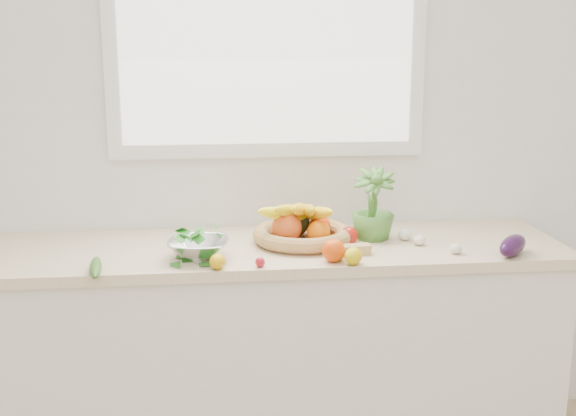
{
  "coord_description": "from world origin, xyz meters",
  "views": [
    {
      "loc": [
        -0.24,
        -0.73,
        1.68
      ],
      "look_at": [
        0.05,
        1.93,
        1.05
      ],
      "focal_mm": 45.0,
      "sensor_mm": 36.0,
      "label": 1
    }
  ],
  "objects": [
    {
      "name": "orange_loose",
      "position": [
        0.19,
        1.71,
        0.94
      ],
      "size": [
        0.1,
        0.1,
        0.08
      ],
      "primitive_type": "sphere",
      "rotation": [
        0.0,
        0.0,
        0.16
      ],
      "color": "#E34507",
      "rests_on": "countertop"
    },
    {
      "name": "fruit_basket",
      "position": [
        0.11,
        1.97,
        0.95
      ],
      "size": [
        0.49,
        0.49,
        0.19
      ],
      "color": "tan",
      "rests_on": "countertop"
    },
    {
      "name": "cucumber",
      "position": [
        -0.64,
        1.67,
        0.92
      ],
      "size": [
        0.06,
        0.22,
        0.04
      ],
      "primitive_type": "ellipsoid",
      "rotation": [
        0.0,
        0.0,
        0.11
      ],
      "color": "#275017",
      "rests_on": "countertop"
    },
    {
      "name": "ginger",
      "position": [
        0.28,
        1.79,
        0.92
      ],
      "size": [
        0.12,
        0.06,
        0.04
      ],
      "primitive_type": "cube",
      "rotation": [
        0.0,
        0.0,
        0.12
      ],
      "color": "tan",
      "rests_on": "countertop"
    },
    {
      "name": "garlic_c",
      "position": [
        0.66,
        1.76,
        0.92
      ],
      "size": [
        0.06,
        0.06,
        0.04
      ],
      "primitive_type": "ellipsoid",
      "rotation": [
        0.0,
        0.0,
        0.43
      ],
      "color": "silver",
      "rests_on": "countertop"
    },
    {
      "name": "apple",
      "position": [
        0.29,
        1.92,
        0.94
      ],
      "size": [
        0.09,
        0.09,
        0.07
      ],
      "primitive_type": "sphere",
      "rotation": [
        0.0,
        0.0,
        0.34
      ],
      "color": "#A8170D",
      "rests_on": "countertop"
    },
    {
      "name": "radish",
      "position": [
        -0.08,
        1.68,
        0.92
      ],
      "size": [
        0.04,
        0.04,
        0.03
      ],
      "primitive_type": "sphere",
      "rotation": [
        0.0,
        0.0,
        0.08
      ],
      "color": "#B51622",
      "rests_on": "countertop"
    },
    {
      "name": "lemon_c",
      "position": [
        0.2,
        1.73,
        0.93
      ],
      "size": [
        0.08,
        0.09,
        0.06
      ],
      "primitive_type": "ellipsoid",
      "rotation": [
        0.0,
        0.0,
        0.42
      ],
      "color": "yellow",
      "rests_on": "countertop"
    },
    {
      "name": "colander_with_spinach",
      "position": [
        -0.29,
        1.8,
        0.96
      ],
      "size": [
        0.25,
        0.25,
        0.12
      ],
      "color": "white",
      "rests_on": "countertop"
    },
    {
      "name": "eggplant",
      "position": [
        0.86,
        1.71,
        0.94
      ],
      "size": [
        0.18,
        0.19,
        0.08
      ],
      "primitive_type": "ellipsoid",
      "rotation": [
        0.0,
        0.0,
        -0.75
      ],
      "color": "#280D31",
      "rests_on": "countertop"
    },
    {
      "name": "potted_herb",
      "position": [
        0.4,
        2.0,
        1.03
      ],
      "size": [
        0.21,
        0.21,
        0.31
      ],
      "primitive_type": "imported",
      "rotation": [
        0.0,
        0.0,
        -0.23
      ],
      "color": "#457E2E",
      "rests_on": "countertop"
    },
    {
      "name": "window_pane",
      "position": [
        0.0,
        2.21,
        1.75
      ],
      "size": [
        1.18,
        0.01,
        0.98
      ],
      "primitive_type": "cube",
      "color": "white",
      "rests_on": "window_frame"
    },
    {
      "name": "counter_cabinet",
      "position": [
        0.0,
        1.95,
        0.43
      ],
      "size": [
        2.2,
        0.58,
        0.86
      ],
      "primitive_type": "cube",
      "color": "silver",
      "rests_on": "ground"
    },
    {
      "name": "lemon_b",
      "position": [
        0.25,
        1.67,
        0.93
      ],
      "size": [
        0.09,
        0.1,
        0.06
      ],
      "primitive_type": "ellipsoid",
      "rotation": [
        0.0,
        0.0,
        -0.54
      ],
      "color": "#D4BB0B",
      "rests_on": "countertop"
    },
    {
      "name": "lemon_a",
      "position": [
        -0.22,
        1.67,
        0.93
      ],
      "size": [
        0.07,
        0.08,
        0.06
      ],
      "primitive_type": "ellipsoid",
      "rotation": [
        0.0,
        0.0,
        -0.23
      ],
      "color": "gold",
      "rests_on": "countertop"
    },
    {
      "name": "window_frame",
      "position": [
        0.0,
        2.23,
        1.75
      ],
      "size": [
        1.3,
        0.03,
        1.1
      ],
      "primitive_type": "cube",
      "color": "white",
      "rests_on": "back_wall"
    },
    {
      "name": "garlic_a",
      "position": [
        0.56,
        1.88,
        0.92
      ],
      "size": [
        0.06,
        0.06,
        0.04
      ],
      "primitive_type": "ellipsoid",
      "rotation": [
        0.0,
        0.0,
        0.43
      ],
      "color": "white",
      "rests_on": "countertop"
    },
    {
      "name": "garlic_b",
      "position": [
        0.52,
        1.96,
        0.92
      ],
      "size": [
        0.07,
        0.07,
        0.05
      ],
      "primitive_type": "ellipsoid",
      "rotation": [
        0.0,
        0.0,
        -0.31
      ],
      "color": "white",
      "rests_on": "countertop"
    },
    {
      "name": "countertop",
      "position": [
        0.0,
        1.95,
        0.88
      ],
      "size": [
        2.24,
        0.62,
        0.04
      ],
      "primitive_type": "cube",
      "color": "beige",
      "rests_on": "counter_cabinet"
    },
    {
      "name": "back_wall",
      "position": [
        0.0,
        2.25,
        1.35
      ],
      "size": [
        4.5,
        0.02,
        2.7
      ],
      "primitive_type": "cube",
      "color": "white",
      "rests_on": "ground"
    }
  ]
}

